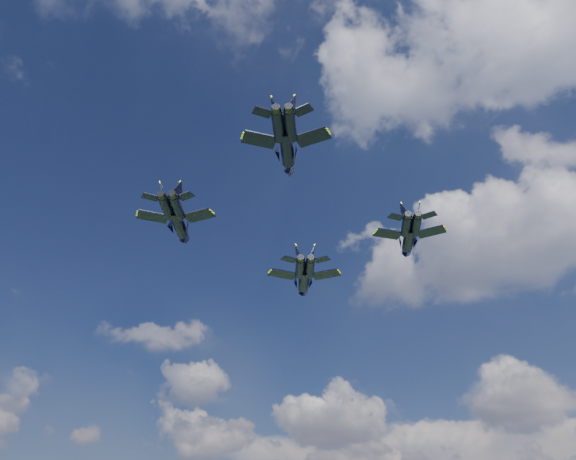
{
  "coord_description": "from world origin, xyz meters",
  "views": [
    {
      "loc": [
        40.02,
        -56.52,
        12.9
      ],
      "look_at": [
        -3.29,
        6.07,
        59.01
      ],
      "focal_mm": 35.0,
      "sensor_mm": 36.0,
      "label": 1
    }
  ],
  "objects_px": {
    "jet_slot": "(287,150)",
    "jet_left": "(179,224)",
    "jet_right": "(408,240)",
    "jet_lead": "(304,281)"
  },
  "relations": [
    {
      "from": "jet_lead",
      "to": "jet_slot",
      "type": "relative_size",
      "value": 1.21
    },
    {
      "from": "jet_right",
      "to": "jet_slot",
      "type": "xyz_separation_m",
      "value": [
        -3.72,
        -28.12,
        0.95
      ]
    },
    {
      "from": "jet_right",
      "to": "jet_lead",
      "type": "bearing_deg",
      "value": 132.14
    },
    {
      "from": "jet_left",
      "to": "jet_right",
      "type": "height_order",
      "value": "jet_left"
    },
    {
      "from": "jet_lead",
      "to": "jet_right",
      "type": "bearing_deg",
      "value": -54.07
    },
    {
      "from": "jet_lead",
      "to": "jet_right",
      "type": "distance_m",
      "value": 26.92
    },
    {
      "from": "jet_lead",
      "to": "jet_left",
      "type": "distance_m",
      "value": 28.97
    },
    {
      "from": "jet_slot",
      "to": "jet_left",
      "type": "bearing_deg",
      "value": 132.44
    },
    {
      "from": "jet_left",
      "to": "jet_slot",
      "type": "relative_size",
      "value": 1.13
    },
    {
      "from": "jet_left",
      "to": "jet_right",
      "type": "relative_size",
      "value": 1.11
    }
  ]
}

